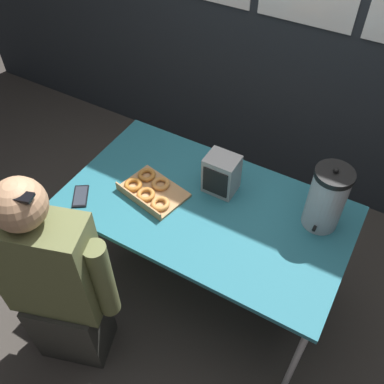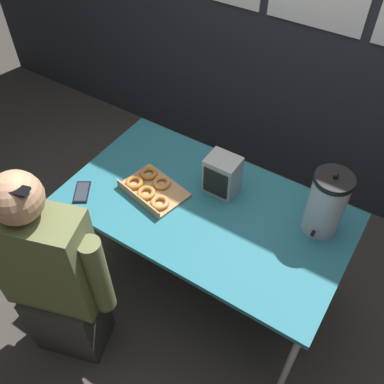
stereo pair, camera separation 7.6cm
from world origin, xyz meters
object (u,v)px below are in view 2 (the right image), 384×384
(donut_box, at_px, (152,189))
(coffee_urn, at_px, (326,204))
(person_seated, at_px, (53,279))
(space_heater, at_px, (222,175))
(cell_phone, at_px, (82,192))

(donut_box, relative_size, coffee_urn, 1.02)
(person_seated, bearing_deg, space_heater, -135.48)
(space_heater, distance_m, person_seated, 0.98)
(coffee_urn, xyz_separation_m, person_seated, (-0.97, -0.89, -0.30))
(donut_box, distance_m, space_heater, 0.38)
(coffee_urn, relative_size, person_seated, 0.28)
(donut_box, relative_size, person_seated, 0.28)
(cell_phone, bearing_deg, coffee_urn, -11.50)
(space_heater, bearing_deg, coffee_urn, 4.59)
(cell_phone, xyz_separation_m, person_seated, (0.17, -0.43, -0.13))
(coffee_urn, relative_size, space_heater, 1.69)
(coffee_urn, xyz_separation_m, space_heater, (-0.53, -0.04, -0.06))
(donut_box, xyz_separation_m, coffee_urn, (0.84, 0.25, 0.16))
(cell_phone, relative_size, person_seated, 0.13)
(space_heater, bearing_deg, person_seated, -117.54)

